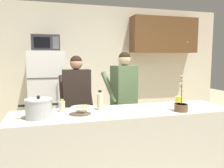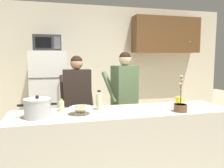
{
  "view_description": "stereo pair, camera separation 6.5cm",
  "coord_description": "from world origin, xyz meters",
  "px_view_note": "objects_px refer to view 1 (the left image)",
  "views": [
    {
      "loc": [
        -0.83,
        -2.41,
        1.53
      ],
      "look_at": [
        0.0,
        0.55,
        1.17
      ],
      "focal_mm": 36.07,
      "sensor_mm": 36.0,
      "label": 1
    },
    {
      "loc": [
        -0.77,
        -2.43,
        1.53
      ],
      "look_at": [
        0.0,
        0.55,
        1.17
      ],
      "focal_mm": 36.07,
      "sensor_mm": 36.0,
      "label": 2
    }
  ],
  "objects_px": {
    "person_by_sink": "(124,91)",
    "bottle_mid_counter": "(62,105)",
    "cooking_pot": "(39,108)",
    "microwave": "(46,43)",
    "coffee_mug": "(179,100)",
    "person_near_pot": "(77,96)",
    "bread_bowl": "(82,110)",
    "bottle_near_edge": "(100,100)",
    "refrigerator": "(48,96)",
    "potted_orchid": "(181,106)"
  },
  "relations": [
    {
      "from": "refrigerator",
      "to": "cooking_pot",
      "type": "relative_size",
      "value": 4.28
    },
    {
      "from": "bread_bowl",
      "to": "coffee_mug",
      "type": "bearing_deg",
      "value": 9.54
    },
    {
      "from": "bottle_near_edge",
      "to": "bottle_mid_counter",
      "type": "bearing_deg",
      "value": 174.91
    },
    {
      "from": "microwave",
      "to": "person_near_pot",
      "type": "xyz_separation_m",
      "value": [
        0.42,
        -0.95,
        -0.83
      ]
    },
    {
      "from": "bottle_near_edge",
      "to": "bottle_mid_counter",
      "type": "xyz_separation_m",
      "value": [
        -0.43,
        0.04,
        -0.04
      ]
    },
    {
      "from": "person_near_pot",
      "to": "coffee_mug",
      "type": "distance_m",
      "value": 1.45
    },
    {
      "from": "person_near_pot",
      "to": "cooking_pot",
      "type": "distance_m",
      "value": 1.07
    },
    {
      "from": "microwave",
      "to": "bread_bowl",
      "type": "bearing_deg",
      "value": -78.65
    },
    {
      "from": "potted_orchid",
      "to": "bottle_near_edge",
      "type": "bearing_deg",
      "value": 159.9
    },
    {
      "from": "refrigerator",
      "to": "microwave",
      "type": "xyz_separation_m",
      "value": [
        0.0,
        -0.02,
        0.97
      ]
    },
    {
      "from": "bottle_mid_counter",
      "to": "potted_orchid",
      "type": "relative_size",
      "value": 0.33
    },
    {
      "from": "microwave",
      "to": "bread_bowl",
      "type": "xyz_separation_m",
      "value": [
        0.37,
        -1.86,
        -0.82
      ]
    },
    {
      "from": "microwave",
      "to": "bottle_near_edge",
      "type": "distance_m",
      "value": 1.96
    },
    {
      "from": "person_near_pot",
      "to": "cooking_pot",
      "type": "relative_size",
      "value": 4.05
    },
    {
      "from": "bread_bowl",
      "to": "bottle_near_edge",
      "type": "height_order",
      "value": "bottle_near_edge"
    },
    {
      "from": "cooking_pot",
      "to": "coffee_mug",
      "type": "relative_size",
      "value": 2.95
    },
    {
      "from": "person_by_sink",
      "to": "bottle_near_edge",
      "type": "relative_size",
      "value": 6.94
    },
    {
      "from": "microwave",
      "to": "coffee_mug",
      "type": "relative_size",
      "value": 3.66
    },
    {
      "from": "cooking_pot",
      "to": "coffee_mug",
      "type": "xyz_separation_m",
      "value": [
        1.77,
        0.26,
        -0.05
      ]
    },
    {
      "from": "person_near_pot",
      "to": "bottle_near_edge",
      "type": "height_order",
      "value": "person_near_pot"
    },
    {
      "from": "microwave",
      "to": "bottle_mid_counter",
      "type": "relative_size",
      "value": 3.38
    },
    {
      "from": "person_by_sink",
      "to": "bottle_near_edge",
      "type": "height_order",
      "value": "person_by_sink"
    },
    {
      "from": "cooking_pot",
      "to": "bottle_mid_counter",
      "type": "relative_size",
      "value": 2.72
    },
    {
      "from": "person_by_sink",
      "to": "bottle_mid_counter",
      "type": "relative_size",
      "value": 11.42
    },
    {
      "from": "cooking_pot",
      "to": "bread_bowl",
      "type": "relative_size",
      "value": 1.54
    },
    {
      "from": "cooking_pot",
      "to": "bottle_near_edge",
      "type": "height_order",
      "value": "same"
    },
    {
      "from": "cooking_pot",
      "to": "potted_orchid",
      "type": "bearing_deg",
      "value": -4.88
    },
    {
      "from": "refrigerator",
      "to": "cooking_pot",
      "type": "bearing_deg",
      "value": -92.11
    },
    {
      "from": "bread_bowl",
      "to": "potted_orchid",
      "type": "bearing_deg",
      "value": -8.63
    },
    {
      "from": "microwave",
      "to": "coffee_mug",
      "type": "distance_m",
      "value": 2.5
    },
    {
      "from": "microwave",
      "to": "bread_bowl",
      "type": "distance_m",
      "value": 2.07
    },
    {
      "from": "cooking_pot",
      "to": "potted_orchid",
      "type": "xyz_separation_m",
      "value": [
        1.55,
        -0.13,
        -0.03
      ]
    },
    {
      "from": "person_by_sink",
      "to": "bottle_near_edge",
      "type": "xyz_separation_m",
      "value": [
        -0.56,
        -0.77,
        0.03
      ]
    },
    {
      "from": "person_by_sink",
      "to": "cooking_pot",
      "type": "relative_size",
      "value": 4.2
    },
    {
      "from": "microwave",
      "to": "bread_bowl",
      "type": "height_order",
      "value": "microwave"
    },
    {
      "from": "coffee_mug",
      "to": "bread_bowl",
      "type": "bearing_deg",
      "value": -170.46
    },
    {
      "from": "cooking_pot",
      "to": "bread_bowl",
      "type": "distance_m",
      "value": 0.45
    },
    {
      "from": "potted_orchid",
      "to": "refrigerator",
      "type": "bearing_deg",
      "value": 125.82
    },
    {
      "from": "microwave",
      "to": "cooking_pot",
      "type": "relative_size",
      "value": 1.24
    },
    {
      "from": "person_by_sink",
      "to": "bread_bowl",
      "type": "distance_m",
      "value": 1.21
    },
    {
      "from": "refrigerator",
      "to": "bottle_near_edge",
      "type": "height_order",
      "value": "refrigerator"
    },
    {
      "from": "cooking_pot",
      "to": "bottle_mid_counter",
      "type": "xyz_separation_m",
      "value": [
        0.24,
        0.23,
        -0.03
      ]
    },
    {
      "from": "person_near_pot",
      "to": "bottle_near_edge",
      "type": "relative_size",
      "value": 6.69
    },
    {
      "from": "person_near_pot",
      "to": "coffee_mug",
      "type": "xyz_separation_m",
      "value": [
        1.28,
        -0.69,
        0.0
      ]
    },
    {
      "from": "coffee_mug",
      "to": "bread_bowl",
      "type": "height_order",
      "value": "bread_bowl"
    },
    {
      "from": "microwave",
      "to": "person_by_sink",
      "type": "height_order",
      "value": "microwave"
    },
    {
      "from": "person_by_sink",
      "to": "cooking_pot",
      "type": "height_order",
      "value": "person_by_sink"
    },
    {
      "from": "refrigerator",
      "to": "microwave",
      "type": "bearing_deg",
      "value": -89.93
    },
    {
      "from": "coffee_mug",
      "to": "bottle_near_edge",
      "type": "xyz_separation_m",
      "value": [
        -1.1,
        -0.07,
        0.07
      ]
    },
    {
      "from": "microwave",
      "to": "person_near_pot",
      "type": "height_order",
      "value": "microwave"
    }
  ]
}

